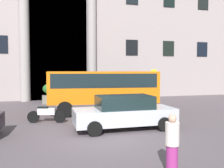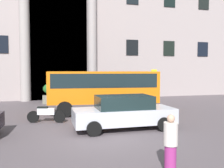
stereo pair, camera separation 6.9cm
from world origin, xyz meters
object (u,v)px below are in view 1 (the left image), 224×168
orange_minibus (103,88)px  hedge_planter_far_east (56,93)px  hedge_planter_entrance_left (137,93)px  motorcycle_far_end (46,114)px  parked_sedan_far (124,112)px  pedestrian_man_crossing (172,145)px  bus_stop_sign (154,83)px  motorcycle_near_kerb (128,111)px

orange_minibus → hedge_planter_far_east: size_ratio=3.12×
hedge_planter_entrance_left → motorcycle_far_end: hedge_planter_entrance_left is taller
parked_sedan_far → motorcycle_far_end: size_ratio=2.40×
orange_minibus → hedge_planter_far_east: orange_minibus is taller
orange_minibus → parked_sedan_far: 4.48m
motorcycle_far_end → pedestrian_man_crossing: pedestrian_man_crossing is taller
hedge_planter_entrance_left → hedge_planter_far_east: hedge_planter_far_east is taller
orange_minibus → bus_stop_sign: size_ratio=2.52×
bus_stop_sign → pedestrian_man_crossing: bearing=-112.7°
parked_sedan_far → motorcycle_near_kerb: bearing=66.2°
parked_sedan_far → motorcycle_far_end: parked_sedan_far is taller
bus_stop_sign → hedge_planter_far_east: bus_stop_sign is taller
hedge_planter_far_east → parked_sedan_far: hedge_planter_far_east is taller
motorcycle_near_kerb → pedestrian_man_crossing: (-1.24, -7.02, 0.32)m
bus_stop_sign → motorcycle_far_end: bus_stop_sign is taller
orange_minibus → pedestrian_man_crossing: 9.42m
orange_minibus → hedge_planter_entrance_left: (4.20, 4.94, -0.91)m
motorcycle_near_kerb → pedestrian_man_crossing: 7.14m
bus_stop_sign → motorcycle_near_kerb: size_ratio=1.33×
orange_minibus → motorcycle_far_end: size_ratio=3.59×
motorcycle_far_end → pedestrian_man_crossing: bearing=-51.8°
hedge_planter_entrance_left → hedge_planter_far_east: 6.83m
orange_minibus → pedestrian_man_crossing: (-0.39, -9.38, -0.78)m
bus_stop_sign → hedge_planter_far_east: (-7.02, 3.17, -0.84)m
hedge_planter_entrance_left → hedge_planter_far_east: size_ratio=0.82×
hedge_planter_far_east → pedestrian_man_crossing: (2.23, -14.59, -0.05)m
bus_stop_sign → hedge_planter_entrance_left: (-0.19, 2.89, -1.03)m
parked_sedan_far → motorcycle_near_kerb: 2.27m
parked_sedan_far → motorcycle_far_end: 4.15m
motorcycle_far_end → parked_sedan_far: bearing=-18.4°
hedge_planter_far_east → bus_stop_sign: bearing=-24.3°
parked_sedan_far → orange_minibus: bearing=89.2°
orange_minibus → motorcycle_far_end: (-3.49, -2.12, -1.10)m
bus_stop_sign → motorcycle_far_end: bearing=-152.1°
orange_minibus → pedestrian_man_crossing: bearing=-86.3°
hedge_planter_entrance_left → parked_sedan_far: size_ratio=0.39×
bus_stop_sign → motorcycle_near_kerb: 5.77m
motorcycle_near_kerb → hedge_planter_entrance_left: bearing=61.0°
hedge_planter_entrance_left → motorcycle_near_kerb: (-3.35, -7.29, -0.19)m
hedge_planter_far_east → hedge_planter_entrance_left: bearing=-2.3°
hedge_planter_entrance_left → parked_sedan_far: parked_sedan_far is taller
hedge_planter_entrance_left → motorcycle_near_kerb: 8.02m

